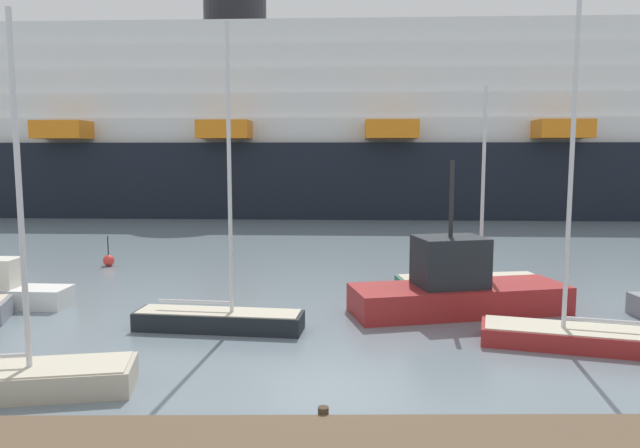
# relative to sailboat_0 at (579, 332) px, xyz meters

# --- Properties ---
(ground_plane) EXTENTS (600.00, 600.00, 0.00)m
(ground_plane) POSITION_rel_sailboat_0_xyz_m (-8.40, -3.50, -0.50)
(ground_plane) COLOR slate
(sailboat_0) EXTENTS (6.43, 3.51, 11.37)m
(sailboat_0) POSITION_rel_sailboat_0_xyz_m (0.00, 0.00, 0.00)
(sailboat_0) COLOR maroon
(sailboat_0) RESTS_ON ground_plane
(sailboat_1) EXTENTS (6.16, 2.20, 10.71)m
(sailboat_1) POSITION_rel_sailboat_0_xyz_m (-12.03, 2.02, 0.03)
(sailboat_1) COLOR black
(sailboat_1) RESTS_ON ground_plane
(sailboat_2) EXTENTS (6.47, 2.71, 9.85)m
(sailboat_2) POSITION_rel_sailboat_0_xyz_m (-16.57, -3.73, -0.01)
(sailboat_2) COLOR #BCB29E
(sailboat_2) RESTS_ON ground_plane
(sailboat_3) EXTENTS (6.76, 2.27, 9.28)m
(sailboat_3) POSITION_rel_sailboat_0_xyz_m (-1.51, 8.20, -0.02)
(sailboat_3) COLOR #2D6B51
(sailboat_3) RESTS_ON ground_plane
(fishing_boat_0) EXTENTS (8.87, 4.29, 6.02)m
(fishing_boat_0) POSITION_rel_sailboat_0_xyz_m (-3.02, 4.29, 0.50)
(fishing_boat_0) COLOR maroon
(fishing_boat_0) RESTS_ON ground_plane
(fishing_boat_3) EXTENTS (5.25, 1.97, 3.80)m
(fishing_boat_3) POSITION_rel_sailboat_0_xyz_m (-21.38, 5.38, 0.16)
(fishing_boat_3) COLOR white
(fishing_boat_3) RESTS_ON ground_plane
(channel_buoy_0) EXTENTS (0.62, 0.62, 1.69)m
(channel_buoy_0) POSITION_rel_sailboat_0_xyz_m (-20.17, 14.24, -0.18)
(channel_buoy_0) COLOR red
(channel_buoy_0) RESTS_ON ground_plane
(cruise_ship) EXTENTS (132.31, 26.32, 25.64)m
(cruise_ship) POSITION_rel_sailboat_0_xyz_m (6.29, 45.67, 7.76)
(cruise_ship) COLOR black
(cruise_ship) RESTS_ON ground_plane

